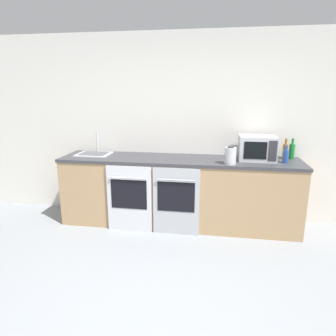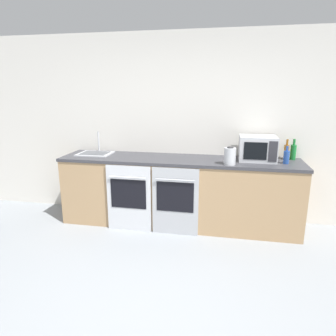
{
  "view_description": "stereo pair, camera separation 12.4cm",
  "coord_description": "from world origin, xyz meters",
  "px_view_note": "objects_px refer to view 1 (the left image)",
  "views": [
    {
      "loc": [
        0.48,
        -1.9,
        1.81
      ],
      "look_at": [
        -0.15,
        2.0,
        0.8
      ],
      "focal_mm": 32.0,
      "sensor_mm": 36.0,
      "label": 1
    },
    {
      "loc": [
        0.6,
        -1.87,
        1.81
      ],
      "look_at": [
        -0.15,
        2.0,
        0.8
      ],
      "focal_mm": 32.0,
      "sensor_mm": 36.0,
      "label": 2
    }
  ],
  "objects_px": {
    "bottle_green": "(292,151)",
    "bottle_blue": "(286,156)",
    "microwave": "(257,148)",
    "sink": "(94,153)",
    "bottle_amber": "(285,151)",
    "oven_left": "(129,199)",
    "kettle": "(230,156)",
    "oven_right": "(176,201)"
  },
  "relations": [
    {
      "from": "bottle_green",
      "to": "bottle_blue",
      "type": "bearing_deg",
      "value": -116.36
    },
    {
      "from": "microwave",
      "to": "sink",
      "type": "height_order",
      "value": "microwave"
    },
    {
      "from": "bottle_amber",
      "to": "sink",
      "type": "xyz_separation_m",
      "value": [
        -2.61,
        -0.14,
        -0.09
      ]
    },
    {
      "from": "microwave",
      "to": "sink",
      "type": "bearing_deg",
      "value": -179.36
    },
    {
      "from": "oven_left",
      "to": "kettle",
      "type": "height_order",
      "value": "kettle"
    },
    {
      "from": "oven_right",
      "to": "bottle_blue",
      "type": "height_order",
      "value": "bottle_blue"
    },
    {
      "from": "microwave",
      "to": "sink",
      "type": "relative_size",
      "value": 1.0
    },
    {
      "from": "sink",
      "to": "bottle_green",
      "type": "bearing_deg",
      "value": 3.53
    },
    {
      "from": "bottle_amber",
      "to": "bottle_green",
      "type": "height_order",
      "value": "bottle_green"
    },
    {
      "from": "oven_right",
      "to": "microwave",
      "type": "distance_m",
      "value": 1.26
    },
    {
      "from": "kettle",
      "to": "oven_right",
      "type": "bearing_deg",
      "value": -170.21
    },
    {
      "from": "oven_left",
      "to": "bottle_blue",
      "type": "relative_size",
      "value": 3.98
    },
    {
      "from": "microwave",
      "to": "bottle_amber",
      "type": "height_order",
      "value": "microwave"
    },
    {
      "from": "bottle_blue",
      "to": "sink",
      "type": "bearing_deg",
      "value": 177.9
    },
    {
      "from": "oven_right",
      "to": "bottle_green",
      "type": "bearing_deg",
      "value": 20.84
    },
    {
      "from": "bottle_blue",
      "to": "sink",
      "type": "distance_m",
      "value": 2.58
    },
    {
      "from": "oven_left",
      "to": "oven_right",
      "type": "relative_size",
      "value": 1.0
    },
    {
      "from": "kettle",
      "to": "sink",
      "type": "height_order",
      "value": "sink"
    },
    {
      "from": "bottle_green",
      "to": "sink",
      "type": "distance_m",
      "value": 2.71
    },
    {
      "from": "bottle_amber",
      "to": "microwave",
      "type": "bearing_deg",
      "value": -162.71
    },
    {
      "from": "oven_right",
      "to": "sink",
      "type": "height_order",
      "value": "sink"
    },
    {
      "from": "microwave",
      "to": "kettle",
      "type": "xyz_separation_m",
      "value": [
        -0.35,
        -0.31,
        -0.05
      ]
    },
    {
      "from": "bottle_amber",
      "to": "sink",
      "type": "distance_m",
      "value": 2.62
    },
    {
      "from": "bottle_amber",
      "to": "kettle",
      "type": "height_order",
      "value": "bottle_amber"
    },
    {
      "from": "microwave",
      "to": "sink",
      "type": "xyz_separation_m",
      "value": [
        -2.23,
        -0.03,
        -0.14
      ]
    },
    {
      "from": "bottle_amber",
      "to": "kettle",
      "type": "bearing_deg",
      "value": -149.79
    },
    {
      "from": "sink",
      "to": "oven_left",
      "type": "bearing_deg",
      "value": -32.57
    },
    {
      "from": "oven_left",
      "to": "sink",
      "type": "bearing_deg",
      "value": 147.43
    },
    {
      "from": "oven_right",
      "to": "kettle",
      "type": "relative_size",
      "value": 4.03
    },
    {
      "from": "microwave",
      "to": "bottle_blue",
      "type": "distance_m",
      "value": 0.37
    },
    {
      "from": "oven_right",
      "to": "microwave",
      "type": "bearing_deg",
      "value": 22.67
    },
    {
      "from": "bottle_amber",
      "to": "oven_left",
      "type": "bearing_deg",
      "value": -164.96
    },
    {
      "from": "kettle",
      "to": "bottle_blue",
      "type": "bearing_deg",
      "value": 15.13
    },
    {
      "from": "bottle_green",
      "to": "bottle_amber",
      "type": "bearing_deg",
      "value": -165.36
    },
    {
      "from": "microwave",
      "to": "bottle_green",
      "type": "xyz_separation_m",
      "value": [
        0.47,
        0.14,
        -0.05
      ]
    },
    {
      "from": "bottle_green",
      "to": "kettle",
      "type": "relative_size",
      "value": 1.23
    },
    {
      "from": "bottle_blue",
      "to": "bottle_green",
      "type": "xyz_separation_m",
      "value": [
        0.13,
        0.26,
        0.02
      ]
    },
    {
      "from": "oven_left",
      "to": "kettle",
      "type": "bearing_deg",
      "value": 5.08
    },
    {
      "from": "bottle_amber",
      "to": "bottle_blue",
      "type": "height_order",
      "value": "bottle_amber"
    },
    {
      "from": "microwave",
      "to": "kettle",
      "type": "bearing_deg",
      "value": -138.73
    },
    {
      "from": "oven_right",
      "to": "bottle_blue",
      "type": "relative_size",
      "value": 3.98
    },
    {
      "from": "oven_right",
      "to": "bottle_amber",
      "type": "height_order",
      "value": "bottle_amber"
    }
  ]
}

